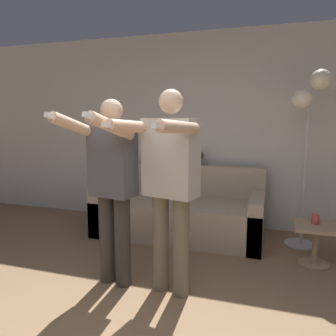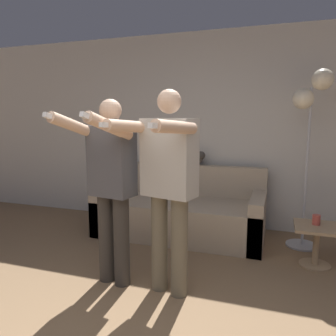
% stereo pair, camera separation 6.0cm
% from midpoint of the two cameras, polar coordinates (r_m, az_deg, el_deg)
% --- Properties ---
extents(wall_back, '(10.00, 0.05, 2.60)m').
position_cam_midpoint_polar(wall_back, '(4.50, 7.22, 6.46)').
color(wall_back, beige).
rests_on(wall_back, ground_plane).
extents(couch, '(2.06, 0.91, 0.85)m').
position_cam_midpoint_polar(couch, '(4.20, 1.59, -7.81)').
color(couch, tan).
rests_on(couch, ground_plane).
extents(person_left, '(0.53, 0.71, 1.63)m').
position_cam_midpoint_polar(person_left, '(2.85, -10.36, -2.30)').
color(person_left, '#38332D').
rests_on(person_left, ground_plane).
extents(person_right, '(0.61, 0.75, 1.70)m').
position_cam_midpoint_polar(person_right, '(2.65, -0.38, -2.00)').
color(person_right, '#6B604C').
rests_on(person_right, ground_plane).
extents(cat, '(0.46, 0.12, 0.19)m').
position_cam_midpoint_polar(cat, '(4.38, 3.58, 1.68)').
color(cat, '#3D3833').
rests_on(cat, couch).
extents(floor_lamp, '(0.41, 0.36, 1.99)m').
position_cam_midpoint_polar(floor_lamp, '(3.96, 23.05, 9.33)').
color(floor_lamp, '#B2B2B7').
rests_on(floor_lamp, ground_plane).
extents(side_table, '(0.43, 0.43, 0.42)m').
position_cam_midpoint_polar(side_table, '(3.66, 23.91, -10.79)').
color(side_table, '#A38460').
rests_on(side_table, ground_plane).
extents(cup, '(0.08, 0.08, 0.10)m').
position_cam_midpoint_polar(cup, '(3.64, 23.85, -8.11)').
color(cup, '#B7473D').
rests_on(cup, side_table).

